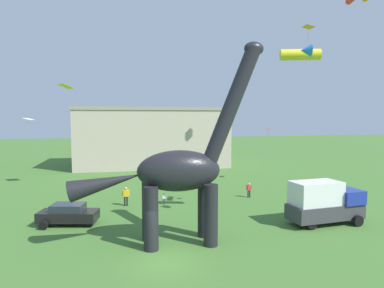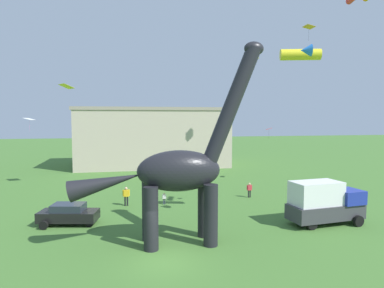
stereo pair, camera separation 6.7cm
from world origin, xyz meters
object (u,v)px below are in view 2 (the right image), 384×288
object	(u,v)px
person_near_flyer	(126,194)
kite_high_right	(302,54)
kite_mid_center	(269,129)
kite_apex	(66,86)
kite_mid_left	(256,55)
person_vendor_side	(249,189)
kite_trailing	(29,119)
person_watching_child	(164,197)
parked_sedan_left	(69,214)
kite_near_low	(309,27)
parked_box_truck	(324,202)
dinosaur_sculpture	(178,171)

from	to	relation	value
person_near_flyer	kite_high_right	size ratio (longest dim) A/B	0.58
kite_mid_center	kite_apex	distance (m)	23.97
person_near_flyer	kite_mid_left	distance (m)	26.20
person_vendor_side	kite_trailing	size ratio (longest dim) A/B	1.02
kite_high_right	kite_trailing	bearing A→B (deg)	144.91
person_watching_child	kite_mid_left	world-z (taller)	kite_mid_left
parked_sedan_left	kite_mid_left	xyz separation A→B (m)	(21.42, 17.32, 15.37)
parked_sedan_left	person_near_flyer	size ratio (longest dim) A/B	2.64
person_near_flyer	kite_near_low	xyz separation A→B (m)	(18.44, 1.69, 16.04)
person_near_flyer	person_vendor_side	world-z (taller)	person_near_flyer
kite_trailing	parked_sedan_left	bearing A→B (deg)	-65.20
parked_box_truck	kite_high_right	bearing A→B (deg)	171.81
parked_sedan_left	kite_trailing	distance (m)	14.93
person_vendor_side	kite_trailing	world-z (taller)	kite_trailing
parked_sedan_left	person_near_flyer	bearing A→B (deg)	59.49
person_watching_child	kite_apex	bearing A→B (deg)	-50.35
kite_apex	parked_box_truck	bearing A→B (deg)	-38.87
kite_mid_left	kite_mid_center	bearing A→B (deg)	-88.13
dinosaur_sculpture	kite_mid_left	bearing A→B (deg)	60.53
parked_box_truck	kite_trailing	xyz separation A→B (m)	(-24.11, 15.53, 6.10)
parked_box_truck	kite_apex	bearing A→B (deg)	134.53
dinosaur_sculpture	parked_box_truck	size ratio (longest dim) A/B	2.18
parked_sedan_left	person_vendor_side	distance (m)	17.08
dinosaur_sculpture	person_watching_child	world-z (taller)	dinosaur_sculpture
dinosaur_sculpture	kite_apex	bearing A→B (deg)	119.56
person_near_flyer	kite_high_right	distance (m)	18.59
dinosaur_sculpture	person_vendor_side	size ratio (longest dim) A/B	8.70
dinosaur_sculpture	kite_mid_left	size ratio (longest dim) A/B	13.99
kite_mid_center	person_near_flyer	bearing A→B (deg)	-153.76
kite_near_low	kite_high_right	distance (m)	12.50
parked_sedan_left	person_watching_child	xyz separation A→B (m)	(7.59, 4.48, -0.17)
person_watching_child	person_near_flyer	size ratio (longest dim) A/B	0.62
kite_mid_center	kite_trailing	xyz separation A→B (m)	(-27.10, -1.21, 1.22)
parked_sedan_left	kite_mid_center	size ratio (longest dim) A/B	3.40
dinosaur_sculpture	person_watching_child	distance (m)	10.46
person_watching_child	kite_high_right	distance (m)	16.73
parked_sedan_left	kite_mid_left	size ratio (longest dim) A/B	4.94
kite_trailing	dinosaur_sculpture	bearing A→B (deg)	-53.12
parked_sedan_left	kite_high_right	distance (m)	20.43
kite_mid_center	kite_mid_left	bearing A→B (deg)	91.87
parked_sedan_left	kite_near_low	size ratio (longest dim) A/B	2.91
parked_box_truck	kite_mid_left	distance (m)	25.57
person_vendor_side	kite_high_right	xyz separation A→B (m)	(0.31, -8.99, 11.49)
kite_apex	kite_mid_left	bearing A→B (deg)	10.48
person_near_flyer	person_vendor_side	bearing A→B (deg)	-66.22
kite_mid_left	person_vendor_side	bearing A→B (deg)	-113.96
kite_trailing	kite_high_right	xyz separation A→B (m)	(22.03, -15.48, 4.63)
person_near_flyer	kite_mid_left	size ratio (longest dim) A/B	1.87
kite_near_low	kite_mid_left	distance (m)	11.08
person_vendor_side	kite_high_right	bearing A→B (deg)	85.75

